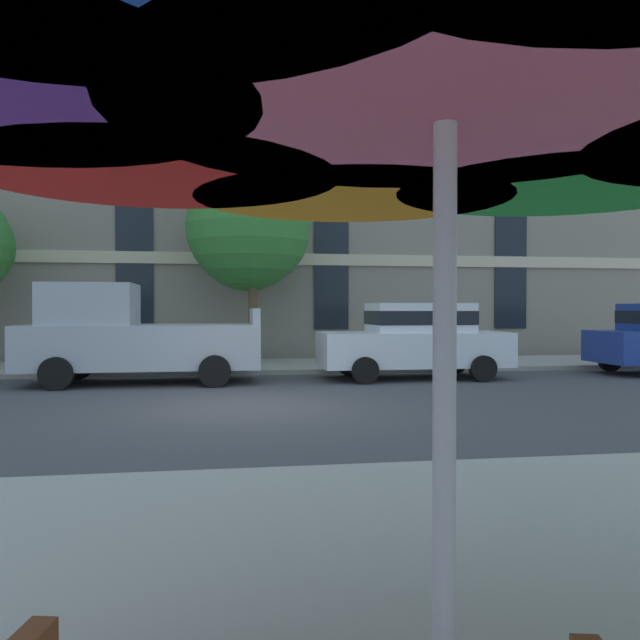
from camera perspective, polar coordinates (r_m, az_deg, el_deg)
name	(u,v)px	position (r m, az deg, el deg)	size (l,w,h in m)	color
ground_plane	(246,407)	(10.65, -6.76, -7.89)	(120.00, 120.00, 0.00)	#424244
sidewalk_far	(237,366)	(17.39, -7.57, -4.22)	(56.00, 3.60, 0.12)	#9E998E
apartment_building	(232,111)	(26.72, -8.03, 18.34)	(36.16, 12.08, 19.20)	gray
pickup_silver	(131,337)	(14.37, -16.82, -1.50)	(5.10, 2.12, 2.20)	#A8AAB2
sedan_white	(415,338)	(14.92, 8.68, -1.67)	(4.40, 1.98, 1.78)	silver
street_tree_middle	(247,230)	(17.96, -6.66, 8.15)	(3.54, 3.54, 5.76)	brown
patio_umbrella	(446,47)	(1.74, 11.39, 23.20)	(3.65, 3.65, 2.57)	silver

